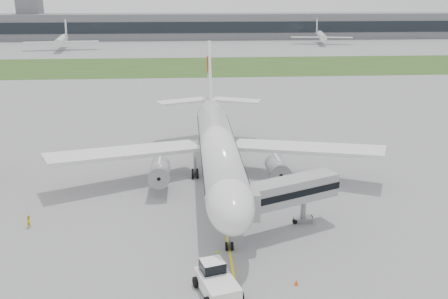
{
  "coord_description": "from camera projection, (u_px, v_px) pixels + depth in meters",
  "views": [
    {
      "loc": [
        -4.08,
        -61.93,
        26.21
      ],
      "look_at": [
        0.71,
        2.0,
        5.76
      ],
      "focal_mm": 40.0,
      "sensor_mm": 36.0,
      "label": 1
    }
  ],
  "objects": [
    {
      "name": "ground",
      "position": [
        220.0,
        195.0,
        67.09
      ],
      "size": [
        600.0,
        600.0,
        0.0
      ],
      "primitive_type": "plane",
      "color": "gray",
      "rests_on": "ground"
    },
    {
      "name": "apron_markings",
      "position": [
        223.0,
        210.0,
        62.34
      ],
      "size": [
        70.0,
        70.0,
        0.04
      ],
      "primitive_type": null,
      "color": "yellow",
      "rests_on": "ground"
    },
    {
      "name": "grass_strip",
      "position": [
        198.0,
        66.0,
        181.1
      ],
      "size": [
        600.0,
        50.0,
        0.02
      ],
      "primitive_type": "cube",
      "color": "#2A471A",
      "rests_on": "ground"
    },
    {
      "name": "terminal_building",
      "position": [
        193.0,
        26.0,
        283.36
      ],
      "size": [
        320.0,
        22.3,
        14.0
      ],
      "color": "slate",
      "rests_on": "ground"
    },
    {
      "name": "control_tower",
      "position": [
        33.0,
        39.0,
        281.1
      ],
      "size": [
        12.0,
        12.0,
        56.0
      ],
      "primitive_type": null,
      "color": "slate",
      "rests_on": "ground"
    },
    {
      "name": "airliner",
      "position": [
        217.0,
        144.0,
        70.0
      ],
      "size": [
        48.13,
        53.95,
        17.88
      ],
      "color": "white",
      "rests_on": "ground"
    },
    {
      "name": "pushback_tug",
      "position": [
        216.0,
        280.0,
        45.22
      ],
      "size": [
        4.54,
        5.67,
        2.6
      ],
      "rotation": [
        0.0,
        0.0,
        0.29
      ],
      "color": "white",
      "rests_on": "ground"
    },
    {
      "name": "jet_bridge",
      "position": [
        282.0,
        193.0,
        55.79
      ],
      "size": [
        12.74,
        8.61,
        6.18
      ],
      "rotation": [
        0.0,
        0.0,
        0.42
      ],
      "color": "gray",
      "rests_on": "ground"
    },
    {
      "name": "safety_cone_left",
      "position": [
        225.0,
        265.0,
        49.45
      ],
      "size": [
        0.4,
        0.4,
        0.55
      ],
      "primitive_type": "cone",
      "color": "#FF4C0D",
      "rests_on": "ground"
    },
    {
      "name": "safety_cone_right",
      "position": [
        296.0,
        282.0,
        46.46
      ],
      "size": [
        0.4,
        0.4,
        0.56
      ],
      "primitive_type": "cone",
      "color": "#FF4C0D",
      "rests_on": "ground"
    },
    {
      "name": "ground_crew_near",
      "position": [
        218.0,
        259.0,
        49.38
      ],
      "size": [
        0.77,
        0.74,
        1.77
      ],
      "primitive_type": "imported",
      "rotation": [
        0.0,
        0.0,
        3.82
      ],
      "color": "#8AC420",
      "rests_on": "ground"
    },
    {
      "name": "ground_crew_far",
      "position": [
        29.0,
        221.0,
        57.65
      ],
      "size": [
        0.84,
        0.93,
        1.55
      ],
      "primitive_type": "imported",
      "rotation": [
        0.0,
        0.0,
        1.15
      ],
      "color": "yellow",
      "rests_on": "ground"
    },
    {
      "name": "distant_aircraft_left",
      "position": [
        62.0,
        50.0,
        230.94
      ],
      "size": [
        36.81,
        33.41,
        12.75
      ],
      "primitive_type": null,
      "rotation": [
        0.0,
        0.0,
        0.13
      ],
      "color": "white",
      "rests_on": "ground"
    },
    {
      "name": "distant_aircraft_right",
      "position": [
        321.0,
        44.0,
        256.71
      ],
      "size": [
        35.56,
        32.64,
        11.88
      ],
      "primitive_type": null,
      "rotation": [
        0.0,
        0.0,
        -0.18
      ],
      "color": "white",
      "rests_on": "ground"
    }
  ]
}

